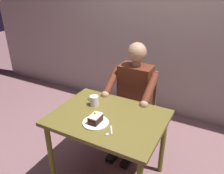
# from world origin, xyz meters

# --- Properties ---
(cafe_rear_panel) EXTENTS (6.40, 0.12, 3.00)m
(cafe_rear_panel) POSITION_xyz_m (0.00, -1.57, 1.50)
(cafe_rear_panel) COLOR #A5968B
(cafe_rear_panel) RESTS_ON ground
(dining_table) EXTENTS (1.02, 0.77, 0.75)m
(dining_table) POSITION_xyz_m (0.00, 0.00, 0.65)
(dining_table) COLOR brown
(dining_table) RESTS_ON ground
(chair) EXTENTS (0.42, 0.42, 0.92)m
(chair) POSITION_xyz_m (0.00, -0.73, 0.51)
(chair) COLOR brown
(chair) RESTS_ON ground
(seated_person) EXTENTS (0.53, 0.58, 1.28)m
(seated_person) POSITION_xyz_m (0.00, -0.56, 0.67)
(seated_person) COLOR #5F2919
(seated_person) RESTS_ON ground
(dessert_plate) EXTENTS (0.23, 0.23, 0.01)m
(dessert_plate) POSITION_xyz_m (0.04, 0.15, 0.75)
(dessert_plate) COLOR white
(dessert_plate) RESTS_ON dining_table
(cake_slice) EXTENTS (0.09, 0.13, 0.09)m
(cake_slice) POSITION_xyz_m (0.04, 0.14, 0.79)
(cake_slice) COLOR #331A16
(cake_slice) RESTS_ON dessert_plate
(coffee_cup) EXTENTS (0.12, 0.09, 0.10)m
(coffee_cup) POSITION_xyz_m (0.22, -0.11, 0.80)
(coffee_cup) COLOR white
(coffee_cup) RESTS_ON dining_table
(dessert_spoon) EXTENTS (0.07, 0.14, 0.01)m
(dessert_spoon) POSITION_xyz_m (-0.12, 0.21, 0.75)
(dessert_spoon) COLOR silver
(dessert_spoon) RESTS_ON dining_table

